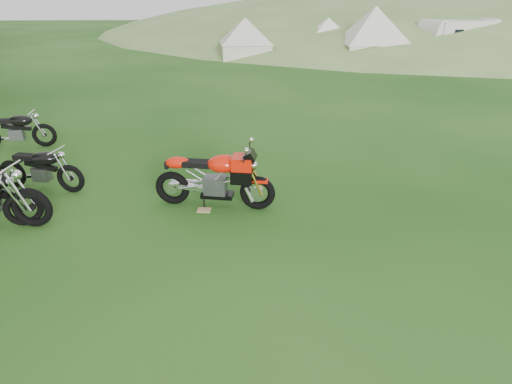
{
  "coord_description": "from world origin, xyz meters",
  "views": [
    {
      "loc": [
        -0.18,
        -5.33,
        3.44
      ],
      "look_at": [
        0.2,
        0.4,
        0.76
      ],
      "focal_mm": 30.0,
      "sensor_mm": 36.0,
      "label": 1
    }
  ],
  "objects_px": {
    "caravan": "(457,40)",
    "sport_motorcycle": "(214,174)",
    "plywood_board": "(204,210)",
    "vintage_moto_d": "(15,129)",
    "tent_mid": "(327,35)",
    "vintage_moto_c": "(39,168)",
    "tent_right": "(373,35)",
    "tent_left": "(245,37)"
  },
  "relations": [
    {
      "from": "sport_motorcycle",
      "to": "caravan",
      "type": "distance_m",
      "value": 22.1
    },
    {
      "from": "sport_motorcycle",
      "to": "vintage_moto_d",
      "type": "height_order",
      "value": "sport_motorcycle"
    },
    {
      "from": "sport_motorcycle",
      "to": "tent_left",
      "type": "relative_size",
      "value": 0.75
    },
    {
      "from": "sport_motorcycle",
      "to": "plywood_board",
      "type": "relative_size",
      "value": 8.85
    },
    {
      "from": "plywood_board",
      "to": "caravan",
      "type": "xyz_separation_m",
      "value": [
        13.4,
        17.88,
        1.04
      ]
    },
    {
      "from": "sport_motorcycle",
      "to": "tent_left",
      "type": "bearing_deg",
      "value": 97.6
    },
    {
      "from": "vintage_moto_d",
      "to": "tent_mid",
      "type": "distance_m",
      "value": 19.85
    },
    {
      "from": "plywood_board",
      "to": "vintage_moto_c",
      "type": "xyz_separation_m",
      "value": [
        -3.11,
        1.08,
        0.44
      ]
    },
    {
      "from": "tent_mid",
      "to": "sport_motorcycle",
      "type": "bearing_deg",
      "value": -109.49
    },
    {
      "from": "vintage_moto_d",
      "to": "tent_left",
      "type": "relative_size",
      "value": 0.65
    },
    {
      "from": "tent_right",
      "to": "plywood_board",
      "type": "bearing_deg",
      "value": -113.63
    },
    {
      "from": "plywood_board",
      "to": "vintage_moto_c",
      "type": "height_order",
      "value": "vintage_moto_c"
    },
    {
      "from": "caravan",
      "to": "sport_motorcycle",
      "type": "bearing_deg",
      "value": -142.23
    },
    {
      "from": "tent_mid",
      "to": "vintage_moto_d",
      "type": "bearing_deg",
      "value": -126.09
    },
    {
      "from": "tent_left",
      "to": "tent_right",
      "type": "distance_m",
      "value": 7.05
    },
    {
      "from": "sport_motorcycle",
      "to": "plywood_board",
      "type": "height_order",
      "value": "sport_motorcycle"
    },
    {
      "from": "plywood_board",
      "to": "vintage_moto_d",
      "type": "height_order",
      "value": "vintage_moto_d"
    },
    {
      "from": "vintage_moto_c",
      "to": "sport_motorcycle",
      "type": "bearing_deg",
      "value": -0.46
    },
    {
      "from": "vintage_moto_c",
      "to": "vintage_moto_d",
      "type": "height_order",
      "value": "vintage_moto_d"
    },
    {
      "from": "vintage_moto_d",
      "to": "caravan",
      "type": "bearing_deg",
      "value": 32.78
    },
    {
      "from": "vintage_moto_d",
      "to": "tent_mid",
      "type": "relative_size",
      "value": 0.67
    },
    {
      "from": "tent_left",
      "to": "caravan",
      "type": "distance_m",
      "value": 11.89
    },
    {
      "from": "plywood_board",
      "to": "tent_mid",
      "type": "bearing_deg",
      "value": 72.02
    },
    {
      "from": "vintage_moto_c",
      "to": "caravan",
      "type": "distance_m",
      "value": 23.57
    },
    {
      "from": "plywood_board",
      "to": "caravan",
      "type": "relative_size",
      "value": 0.05
    },
    {
      "from": "tent_right",
      "to": "caravan",
      "type": "relative_size",
      "value": 0.71
    },
    {
      "from": "vintage_moto_c",
      "to": "tent_mid",
      "type": "bearing_deg",
      "value": 78.09
    },
    {
      "from": "sport_motorcycle",
      "to": "tent_left",
      "type": "xyz_separation_m",
      "value": [
        1.37,
        18.86,
        0.57
      ]
    },
    {
      "from": "vintage_moto_c",
      "to": "tent_right",
      "type": "relative_size",
      "value": 0.54
    },
    {
      "from": "sport_motorcycle",
      "to": "caravan",
      "type": "height_order",
      "value": "caravan"
    },
    {
      "from": "sport_motorcycle",
      "to": "vintage_moto_c",
      "type": "height_order",
      "value": "sport_motorcycle"
    },
    {
      "from": "tent_right",
      "to": "caravan",
      "type": "distance_m",
      "value": 5.01
    },
    {
      "from": "sport_motorcycle",
      "to": "tent_mid",
      "type": "xyz_separation_m",
      "value": [
        6.31,
        19.87,
        0.55
      ]
    },
    {
      "from": "plywood_board",
      "to": "tent_mid",
      "type": "relative_size",
      "value": 0.09
    },
    {
      "from": "tent_left",
      "to": "caravan",
      "type": "relative_size",
      "value": 0.61
    },
    {
      "from": "plywood_board",
      "to": "tent_right",
      "type": "xyz_separation_m",
      "value": [
        8.42,
        17.4,
        1.36
      ]
    },
    {
      "from": "vintage_moto_d",
      "to": "plywood_board",
      "type": "bearing_deg",
      "value": -43.47
    },
    {
      "from": "tent_mid",
      "to": "tent_right",
      "type": "distance_m",
      "value": 3.27
    },
    {
      "from": "caravan",
      "to": "plywood_board",
      "type": "bearing_deg",
      "value": -142.36
    },
    {
      "from": "vintage_moto_c",
      "to": "tent_left",
      "type": "bearing_deg",
      "value": 90.38
    },
    {
      "from": "tent_left",
      "to": "tent_right",
      "type": "relative_size",
      "value": 0.86
    },
    {
      "from": "tent_left",
      "to": "tent_mid",
      "type": "distance_m",
      "value": 5.04
    }
  ]
}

